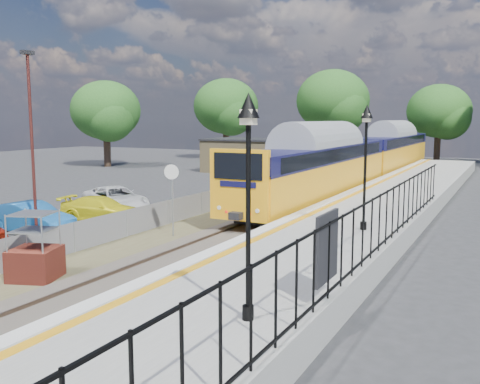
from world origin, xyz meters
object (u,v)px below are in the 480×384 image
Objects in this scene: victorian_lamp_north at (366,138)px; car_yellow at (101,209)px; carpark_lamp at (32,137)px; victorian_lamp_south at (248,154)px; car_blue at (31,218)px; speed_sign at (172,187)px; car_white at (116,199)px; train at (364,154)px; brick_plinth at (35,248)px.

victorian_lamp_north is 1.12× the size of car_yellow.
victorian_lamp_south is at bearing -23.97° from carpark_lamp.
victorian_lamp_south is 1.09× the size of car_blue.
speed_sign is at bearing 40.89° from carpark_lamp.
car_white is at bearing 138.21° from victorian_lamp_south.
train reaches higher than brick_plinth.
victorian_lamp_north is 1.48× the size of speed_sign.
victorian_lamp_north is 0.61× the size of carpark_lamp.
train is 19.84m from car_white.
carpark_lamp is 1.59× the size of car_white.
brick_plinth is 0.53× the size of car_yellow.
car_white reaches higher than car_yellow.
car_yellow is at bearing -7.69° from car_blue.
carpark_lamp reaches higher than victorian_lamp_north.
car_blue is at bearing -109.33° from train.
carpark_lamp is (-6.59, -25.19, 1.93)m from train.
speed_sign is 5.68m from car_yellow.
victorian_lamp_north is at bearing -103.02° from car_yellow.
car_white is at bearing 107.71° from carpark_lamp.
car_white is at bearing -117.14° from train.
train is 18.83× the size of brick_plinth.
carpark_lamp is at bearing 156.03° from victorian_lamp_south.
victorian_lamp_south and victorian_lamp_north have the same top height.
carpark_lamp is at bearing -124.94° from car_blue.
train reaches higher than car_blue.
car_yellow is (-13.26, 10.42, -3.70)m from victorian_lamp_south.
brick_plinth is (-8.12, -8.05, -3.26)m from victorian_lamp_north.
speed_sign is 0.76× the size of car_yellow.
train is 13.15× the size of speed_sign.
carpark_lamp is 6.35m from car_yellow.
victorian_lamp_south reaches higher than car_yellow.
brick_plinth is at bearing -95.64° from train.
car_white is at bearing 168.26° from victorian_lamp_north.
victorian_lamp_south is 1.12× the size of car_yellow.
brick_plinth is 6.03m from carpark_lamp.
carpark_lamp is at bearing -178.15° from car_yellow.
victorian_lamp_north reaches higher than speed_sign.
car_blue is (-13.67, -3.30, -3.60)m from victorian_lamp_north.
speed_sign is at bearing -98.32° from car_white.
carpark_lamp reaches higher than train.
victorian_lamp_south is 9.15m from brick_plinth.
car_yellow is at bearing 120.22° from brick_plinth.
victorian_lamp_north is at bearing -78.15° from car_white.
victorian_lamp_north reaches higher than car_white.
victorian_lamp_south is 0.61× the size of carpark_lamp.
victorian_lamp_south is 2.12× the size of brick_plinth.
carpark_lamp is (-12.09, 5.37, -0.02)m from victorian_lamp_south.
car_yellow is at bearing 141.84° from victorian_lamp_south.
victorian_lamp_south is at bearing -66.45° from speed_sign.
victorian_lamp_north is 1.09× the size of car_blue.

